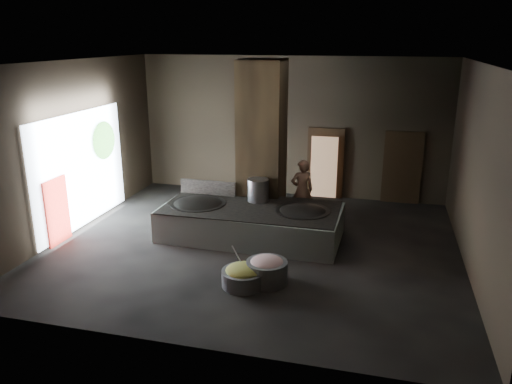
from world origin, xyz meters
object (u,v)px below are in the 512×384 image
(hearth_platform, at_px, (251,222))
(stock_pot, at_px, (258,190))
(wok_left, at_px, (198,206))
(cook, at_px, (302,191))
(meat_basin, at_px, (267,272))
(wok_right, at_px, (303,214))
(veg_basin, at_px, (244,278))

(hearth_platform, bearing_deg, stock_pot, 86.19)
(wok_left, relative_size, stock_pot, 2.42)
(cook, bearing_deg, stock_pot, 20.35)
(stock_pot, bearing_deg, meat_basin, -72.24)
(wok_left, bearing_deg, hearth_platform, 1.97)
(wok_right, relative_size, meat_basin, 1.53)
(hearth_platform, relative_size, cook, 2.59)
(wok_left, xyz_separation_m, veg_basin, (2.00, -2.60, -0.58))
(wok_right, relative_size, cook, 0.76)
(wok_left, height_order, meat_basin, wok_left)
(stock_pot, bearing_deg, hearth_platform, -95.19)
(veg_basin, bearing_deg, hearth_platform, 101.71)
(wok_right, distance_m, cook, 1.54)
(cook, bearing_deg, hearth_platform, 31.19)
(stock_pot, bearing_deg, cook, 44.43)
(stock_pot, bearing_deg, veg_basin, -81.14)
(hearth_platform, xyz_separation_m, veg_basin, (0.55, -2.65, -0.23))
(wok_right, bearing_deg, stock_pot, 158.96)
(wok_right, distance_m, meat_basin, 2.52)
(wok_left, relative_size, cook, 0.82)
(wok_right, xyz_separation_m, cook, (-0.27, 1.51, 0.14))
(wok_left, distance_m, wok_right, 2.80)
(wok_left, bearing_deg, meat_basin, -43.78)
(cook, bearing_deg, wok_left, 8.41)
(stock_pot, xyz_separation_m, meat_basin, (0.94, -2.94, -0.89))
(meat_basin, bearing_deg, wok_left, 136.22)
(wok_right, height_order, stock_pot, stock_pot)
(hearth_platform, distance_m, veg_basin, 2.71)
(veg_basin, relative_size, meat_basin, 1.06)
(hearth_platform, distance_m, wok_right, 1.39)
(hearth_platform, xyz_separation_m, stock_pot, (0.05, 0.55, 0.73))
(hearth_platform, relative_size, stock_pot, 7.67)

